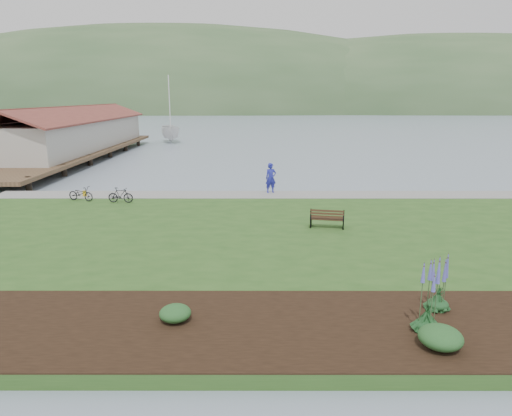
{
  "coord_description": "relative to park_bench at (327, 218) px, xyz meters",
  "views": [
    {
      "loc": [
        -0.76,
        -20.88,
        6.38
      ],
      "look_at": [
        -0.78,
        -0.19,
        1.3
      ],
      "focal_mm": 32.0,
      "sensor_mm": 36.0,
      "label": 1
    }
  ],
  "objects": [
    {
      "name": "shoreline_path",
      "position": [
        -2.52,
        7.36,
        -0.46
      ],
      "size": [
        34.0,
        2.2,
        0.03
      ],
      "primitive_type": "cube",
      "color": "gray",
      "rests_on": "lawn"
    },
    {
      "name": "lawn",
      "position": [
        -2.52,
        -1.54,
        -0.68
      ],
      "size": [
        34.0,
        20.0,
        0.4
      ],
      "primitive_type": "cube",
      "color": "#29501C",
      "rests_on": "ground"
    },
    {
      "name": "ground",
      "position": [
        -2.52,
        0.46,
        -0.88
      ],
      "size": [
        600.0,
        600.0,
        0.0
      ],
      "primitive_type": "plane",
      "color": "gray",
      "rests_on": "ground"
    },
    {
      "name": "pier_pavilion",
      "position": [
        -22.52,
        27.98,
        1.76
      ],
      "size": [
        8.0,
        36.0,
        5.4
      ],
      "color": "#4C3826",
      "rests_on": "ground"
    },
    {
      "name": "far_hillside",
      "position": [
        17.48,
        170.46,
        -0.88
      ],
      "size": [
        580.0,
        80.0,
        38.0
      ],
      "primitive_type": null,
      "color": "#375630",
      "rests_on": "ground"
    },
    {
      "name": "garden_bed",
      "position": [
        0.48,
        -9.34,
        -0.46
      ],
      "size": [
        24.0,
        4.4,
        0.04
      ],
      "primitive_type": "cube",
      "color": "black",
      "rests_on": "lawn"
    },
    {
      "name": "person",
      "position": [
        -2.38,
        7.96,
        0.65
      ],
      "size": [
        0.94,
        0.76,
        2.24
      ],
      "primitive_type": "imported",
      "rotation": [
        0.0,
        0.0,
        0.27
      ],
      "color": "#22259C",
      "rests_on": "lawn"
    },
    {
      "name": "shrub_1",
      "position": [
        1.18,
        -10.45,
        -0.17
      ],
      "size": [
        1.06,
        1.06,
        0.53
      ],
      "primitive_type": "ellipsoid",
      "color": "#1E4C21",
      "rests_on": "garden_bed"
    },
    {
      "name": "bicycle_b",
      "position": [
        -11.12,
        5.22,
        -0.03
      ],
      "size": [
        0.59,
        1.51,
        0.89
      ],
      "primitive_type": "imported",
      "rotation": [
        0.0,
        0.0,
        1.46
      ],
      "color": "black",
      "rests_on": "lawn"
    },
    {
      "name": "sailboat",
      "position": [
        -15.43,
        44.76,
        -0.88
      ],
      "size": [
        13.65,
        13.8,
        29.4
      ],
      "primitive_type": "imported",
      "rotation": [
        0.0,
        0.0,
        0.25
      ],
      "color": "silver",
      "rests_on": "ground"
    },
    {
      "name": "bicycle_a",
      "position": [
        -13.6,
        5.73,
        -0.05
      ],
      "size": [
        1.05,
        1.73,
        0.86
      ],
      "primitive_type": "imported",
      "rotation": [
        0.0,
        0.0,
        1.26
      ],
      "color": "black",
      "rests_on": "lawn"
    },
    {
      "name": "echium_1",
      "position": [
        1.91,
        -8.41,
        0.25
      ],
      "size": [
        0.62,
        0.62,
        1.75
      ],
      "color": "#153C1C",
      "rests_on": "garden_bed"
    },
    {
      "name": "shrub_0",
      "position": [
        -5.49,
        -9.1,
        -0.22
      ],
      "size": [
        0.87,
        0.87,
        0.43
      ],
      "primitive_type": "ellipsoid",
      "color": "#1E4C21",
      "rests_on": "garden_bed"
    },
    {
      "name": "echium_0",
      "position": [
        1.14,
        -9.63,
        0.46
      ],
      "size": [
        0.62,
        0.62,
        2.2
      ],
      "color": "#153C1C",
      "rests_on": "garden_bed"
    },
    {
      "name": "pannier",
      "position": [
        -13.85,
        6.94,
        -0.31
      ],
      "size": [
        0.3,
        0.36,
        0.33
      ],
      "primitive_type": "cube",
      "rotation": [
        0.0,
        0.0,
        0.36
      ],
      "color": "gold",
      "rests_on": "lawn"
    },
    {
      "name": "park_bench",
      "position": [
        0.0,
        0.0,
        0.0
      ],
      "size": [
        1.63,
        0.91,
        0.96
      ],
      "rotation": [
        0.0,
        0.0,
        -0.19
      ],
      "color": "#321F13",
      "rests_on": "lawn"
    }
  ]
}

